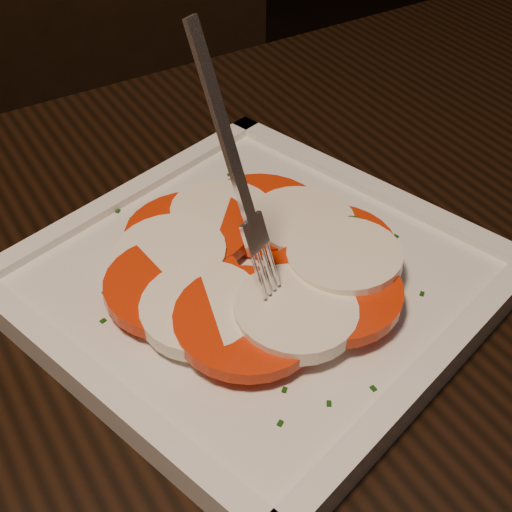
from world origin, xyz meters
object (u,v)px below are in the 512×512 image
table (318,484)px  chair (130,132)px  plate (256,282)px  fork (225,164)px

table → chair: (0.15, 0.65, -0.12)m
plate → fork: fork is taller
chair → plate: (-0.14, -0.56, 0.22)m
chair → plate: 0.62m
table → plate: 0.14m
chair → plate: size_ratio=3.55×
plate → table: bearing=-94.9°
chair → fork: 0.68m
table → chair: chair is taller
plate → fork: 0.11m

